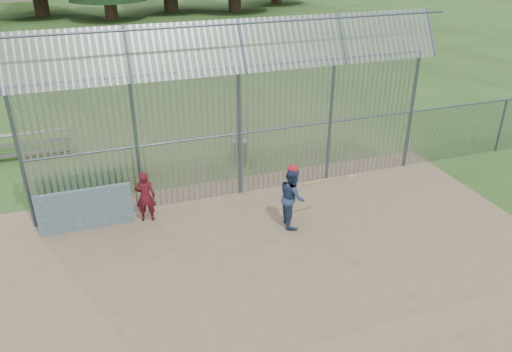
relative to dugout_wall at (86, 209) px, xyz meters
name	(u,v)px	position (x,y,z in m)	size (l,w,h in m)	color
ground	(282,254)	(4.60, -2.90, -0.62)	(120.00, 120.00, 0.00)	#2D511E
dirt_infield	(289,265)	(4.60, -3.40, -0.61)	(14.00, 10.00, 0.02)	#756047
dugout_wall	(86,209)	(0.00, 0.00, 0.00)	(2.50, 0.12, 1.20)	#38566B
batter	(292,197)	(5.39, -1.64, 0.26)	(0.84, 0.65, 1.72)	navy
onlooker	(145,196)	(1.61, -0.10, 0.15)	(0.55, 0.36, 1.51)	maroon
bg_kid_standing	(233,58)	(8.70, 14.97, 0.11)	(0.72, 0.47, 1.47)	gray
bg_kid_seated	(205,67)	(6.94, 14.62, -0.18)	(0.51, 0.21, 0.87)	slate
batting_gear	(299,172)	(5.54, -1.67, 1.02)	(1.78, 0.53, 0.59)	#B51825
trash_can	(240,150)	(5.36, 2.97, -0.24)	(0.56, 0.56, 0.82)	#909398
bleacher	(29,144)	(-1.78, 5.96, -0.21)	(3.00, 0.95, 0.72)	gray
backstop_fence	(297,116)	(6.41, 0.53, 1.74)	(20.09, 0.81, 5.30)	#47566B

